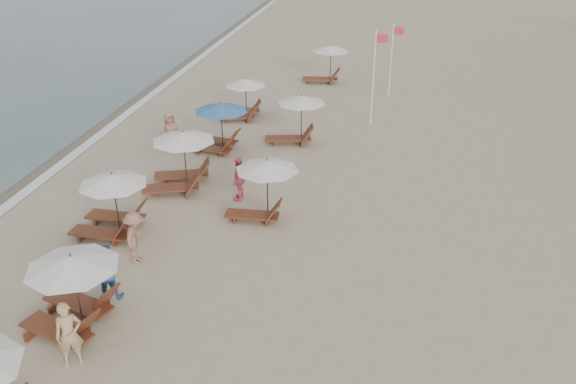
% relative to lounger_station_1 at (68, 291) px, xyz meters
% --- Properties ---
extents(ground, '(160.00, 160.00, 0.00)m').
position_rel_lounger_station_1_xyz_m(ground, '(5.28, 0.60, -1.12)').
color(ground, tan).
rests_on(ground, ground).
extents(wet_sand_band, '(3.20, 140.00, 0.01)m').
position_rel_lounger_station_1_xyz_m(wet_sand_band, '(-7.22, 10.60, -1.11)').
color(wet_sand_band, '#6B5E4C').
rests_on(wet_sand_band, ground).
extents(foam_line, '(0.50, 140.00, 0.02)m').
position_rel_lounger_station_1_xyz_m(foam_line, '(-5.92, 10.60, -1.11)').
color(foam_line, white).
rests_on(foam_line, ground).
extents(lounger_station_1, '(2.81, 2.52, 2.23)m').
position_rel_lounger_station_1_xyz_m(lounger_station_1, '(0.00, 0.00, 0.00)').
color(lounger_station_1, brown).
rests_on(lounger_station_1, ground).
extents(lounger_station_2, '(2.67, 2.30, 2.20)m').
position_rel_lounger_station_1_xyz_m(lounger_station_2, '(-1.20, 4.84, -0.05)').
color(lounger_station_2, brown).
rests_on(lounger_station_2, ground).
extents(lounger_station_3, '(2.88, 2.69, 2.36)m').
position_rel_lounger_station_1_xyz_m(lounger_station_3, '(-0.10, 8.54, 0.01)').
color(lounger_station_3, brown).
rests_on(lounger_station_3, ground).
extents(lounger_station_4, '(2.59, 2.40, 2.20)m').
position_rel_lounger_station_1_xyz_m(lounger_station_4, '(0.25, 12.61, 0.09)').
color(lounger_station_4, brown).
rests_on(lounger_station_4, ground).
extents(lounger_station_5, '(2.45, 2.25, 2.09)m').
position_rel_lounger_station_1_xyz_m(lounger_station_5, '(0.21, 16.90, -0.07)').
color(lounger_station_5, brown).
rests_on(lounger_station_5, ground).
extents(inland_station_0, '(2.65, 2.24, 2.22)m').
position_rel_lounger_station_1_xyz_m(inland_station_0, '(3.62, 6.72, 0.28)').
color(inland_station_0, brown).
rests_on(inland_station_0, ground).
extents(inland_station_1, '(2.85, 2.24, 2.22)m').
position_rel_lounger_station_1_xyz_m(inland_station_1, '(3.47, 14.08, 0.18)').
color(inland_station_1, brown).
rests_on(inland_station_1, ground).
extents(inland_station_2, '(2.83, 2.24, 2.22)m').
position_rel_lounger_station_1_xyz_m(inland_station_2, '(3.53, 24.10, 0.18)').
color(inland_station_2, brown).
rests_on(inland_station_2, ground).
extents(beachgoer_near, '(0.78, 0.72, 1.78)m').
position_rel_lounger_station_1_xyz_m(beachgoer_near, '(0.72, -1.35, -0.23)').
color(beachgoer_near, tan).
rests_on(beachgoer_near, ground).
extents(beachgoer_mid_a, '(1.01, 0.89, 1.75)m').
position_rel_lounger_station_1_xyz_m(beachgoer_mid_a, '(0.35, 1.34, -0.24)').
color(beachgoer_mid_a, '#3764A5').
rests_on(beachgoer_mid_a, ground).
extents(beachgoer_mid_b, '(0.82, 1.23, 1.77)m').
position_rel_lounger_station_1_xyz_m(beachgoer_mid_b, '(0.42, 3.24, -0.23)').
color(beachgoer_mid_b, '#97644D').
rests_on(beachgoer_mid_b, ground).
extents(beachgoer_far_a, '(0.49, 1.05, 1.75)m').
position_rel_lounger_station_1_xyz_m(beachgoer_far_a, '(2.47, 8.03, -0.24)').
color(beachgoer_far_a, '#D0536D').
rests_on(beachgoer_far_a, ground).
extents(beachgoer_far_b, '(1.00, 1.02, 1.77)m').
position_rel_lounger_station_1_xyz_m(beachgoer_far_b, '(-1.85, 12.18, -0.23)').
color(beachgoer_far_b, '#A36B58').
rests_on(beachgoer_far_b, ground).
extents(flag_pole_near, '(0.59, 0.08, 4.72)m').
position_rel_lounger_station_1_xyz_m(flag_pole_near, '(6.80, 17.13, 1.49)').
color(flag_pole_near, silver).
rests_on(flag_pole_near, ground).
extents(flag_pole_far, '(0.60, 0.08, 4.13)m').
position_rel_lounger_station_1_xyz_m(flag_pole_far, '(7.48, 21.95, 1.18)').
color(flag_pole_far, silver).
rests_on(flag_pole_far, ground).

